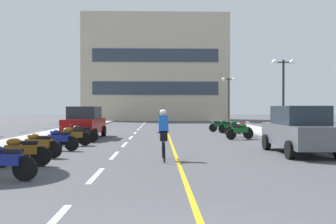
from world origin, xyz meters
TOP-DOWN VIEW (x-y plane):
  - ground_plane at (0.00, 21.00)m, footprint 140.00×140.00m
  - curb_left at (-7.20, 24.00)m, footprint 2.40×72.00m
  - curb_right at (7.20, 24.00)m, footprint 2.40×72.00m
  - lane_dash_1 at (-2.00, 6.00)m, footprint 0.14×2.20m
  - lane_dash_2 at (-2.00, 10.00)m, footprint 0.14×2.20m
  - lane_dash_3 at (-2.00, 14.00)m, footprint 0.14×2.20m
  - lane_dash_4 at (-2.00, 18.00)m, footprint 0.14×2.20m
  - lane_dash_5 at (-2.00, 22.00)m, footprint 0.14×2.20m
  - lane_dash_6 at (-2.00, 26.00)m, footprint 0.14×2.20m
  - lane_dash_7 at (-2.00, 30.00)m, footprint 0.14×2.20m
  - lane_dash_8 at (-2.00, 34.00)m, footprint 0.14×2.20m
  - lane_dash_9 at (-2.00, 38.00)m, footprint 0.14×2.20m
  - lane_dash_10 at (-2.00, 42.00)m, footprint 0.14×2.20m
  - lane_dash_11 at (-2.00, 46.00)m, footprint 0.14×2.20m
  - centre_line_yellow at (0.25, 24.00)m, footprint 0.12×66.00m
  - office_building at (-0.75, 49.14)m, footprint 19.79×8.40m
  - street_lamp_mid at (7.38, 19.08)m, footprint 1.46×0.36m
  - street_lamp_far at (7.01, 34.85)m, footprint 1.46×0.36m
  - parked_car_near at (4.95, 10.22)m, footprint 1.94×4.21m
  - parked_car_mid at (-4.62, 17.68)m, footprint 2.02×4.25m
  - motorcycle_1 at (-4.12, 5.36)m, footprint 1.70×0.60m
  - motorcycle_2 at (-4.44, 7.39)m, footprint 1.69×0.60m
  - motorcycle_3 at (-4.57, 9.39)m, footprint 1.69×0.62m
  - motorcycle_4 at (-4.43, 11.53)m, footprint 1.67×0.71m
  - motorcycle_5 at (-4.33, 13.38)m, footprint 1.67×0.68m
  - motorcycle_6 at (-4.28, 15.07)m, footprint 1.70×0.60m
  - motorcycle_7 at (4.13, 16.62)m, footprint 1.64×0.79m
  - motorcycle_8 at (4.45, 18.40)m, footprint 1.70×0.60m
  - motorcycle_9 at (4.57, 21.33)m, footprint 1.67×0.69m
  - motorcycle_10 at (4.12, 22.81)m, footprint 1.64×0.78m
  - cyclist_rider at (-0.22, 8.78)m, footprint 0.42×1.77m

SIDE VIEW (x-z plane):
  - ground_plane at x=0.00m, z-range 0.00..0.00m
  - lane_dash_1 at x=-2.00m, z-range 0.00..0.01m
  - lane_dash_2 at x=-2.00m, z-range 0.00..0.01m
  - lane_dash_3 at x=-2.00m, z-range 0.00..0.01m
  - lane_dash_4 at x=-2.00m, z-range 0.00..0.01m
  - lane_dash_5 at x=-2.00m, z-range 0.00..0.01m
  - lane_dash_6 at x=-2.00m, z-range 0.00..0.01m
  - lane_dash_7 at x=-2.00m, z-range 0.00..0.01m
  - lane_dash_8 at x=-2.00m, z-range 0.00..0.01m
  - lane_dash_9 at x=-2.00m, z-range 0.00..0.01m
  - lane_dash_10 at x=-2.00m, z-range 0.00..0.01m
  - lane_dash_11 at x=-2.00m, z-range 0.00..0.01m
  - centre_line_yellow at x=0.25m, z-range 0.00..0.01m
  - curb_left at x=-7.20m, z-range 0.00..0.12m
  - curb_right at x=7.20m, z-range 0.00..0.12m
  - motorcycle_1 at x=-4.12m, z-range 0.01..0.93m
  - motorcycle_2 at x=-4.44m, z-range 0.01..0.93m
  - motorcycle_3 at x=-4.57m, z-range 0.01..0.93m
  - motorcycle_4 at x=-4.43m, z-range 0.01..0.93m
  - motorcycle_5 at x=-4.33m, z-range 0.01..0.93m
  - motorcycle_6 at x=-4.28m, z-range 0.01..0.93m
  - motorcycle_7 at x=4.13m, z-range 0.01..0.93m
  - motorcycle_8 at x=4.45m, z-range 0.01..0.93m
  - motorcycle_9 at x=4.57m, z-range 0.01..0.93m
  - motorcycle_10 at x=4.12m, z-range 0.01..0.93m
  - cyclist_rider at x=-0.22m, z-range 0.03..1.74m
  - parked_car_near at x=4.95m, z-range 0.01..1.83m
  - parked_car_mid at x=-4.62m, z-range 0.01..1.83m
  - street_lamp_mid at x=7.38m, z-range 1.24..5.87m
  - street_lamp_far at x=7.01m, z-range 1.26..6.08m
  - office_building at x=-0.75m, z-range 0.00..14.49m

